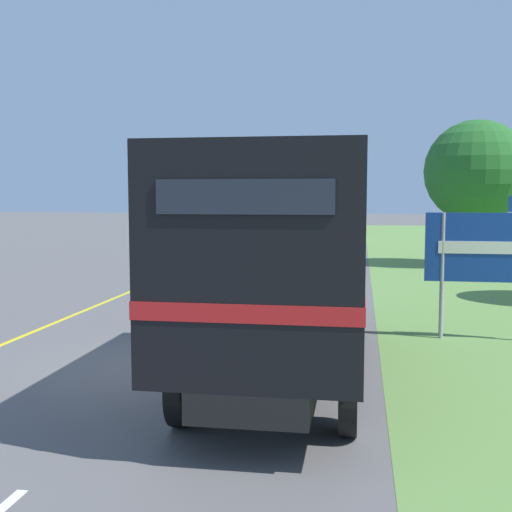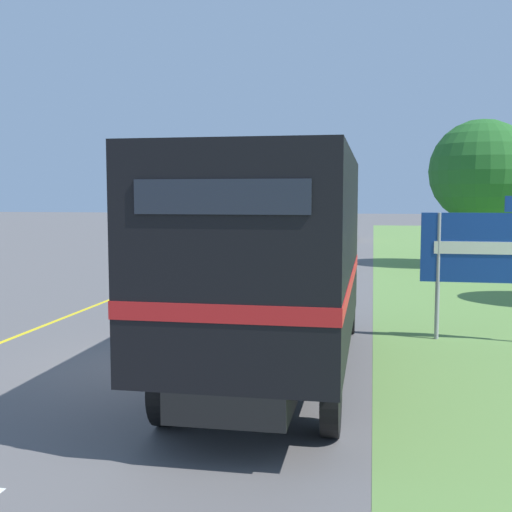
{
  "view_description": "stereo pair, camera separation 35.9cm",
  "coord_description": "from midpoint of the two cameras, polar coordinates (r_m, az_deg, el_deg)",
  "views": [
    {
      "loc": [
        3.32,
        -10.5,
        2.95
      ],
      "look_at": [
        0.3,
        7.97,
        1.2
      ],
      "focal_mm": 45.0,
      "sensor_mm": 36.0,
      "label": 1
    },
    {
      "loc": [
        3.67,
        -10.44,
        2.95
      ],
      "look_at": [
        0.3,
        7.97,
        1.2
      ],
      "focal_mm": 45.0,
      "sensor_mm": 36.0,
      "label": 2
    }
  ],
  "objects": [
    {
      "name": "centre_dash_mid_a",
      "position": [
        18.19,
        -0.84,
        -3.98
      ],
      "size": [
        0.12,
        2.6,
        0.01
      ],
      "primitive_type": "cube",
      "color": "white",
      "rests_on": "ground"
    },
    {
      "name": "roadside_tree_mid",
      "position": [
        28.6,
        19.74,
        7.09
      ],
      "size": [
        4.31,
        4.31,
        6.14
      ],
      "color": "brown",
      "rests_on": "ground"
    },
    {
      "name": "horse_trailer_truck",
      "position": [
        10.32,
        2.8,
        -0.04
      ],
      "size": [
        2.49,
        8.17,
        3.55
      ],
      "color": "black",
      "rests_on": "ground"
    },
    {
      "name": "edge_line_yellow",
      "position": [
        31.54,
        -2.85,
        -0.03
      ],
      "size": [
        0.12,
        71.14,
        0.01
      ],
      "primitive_type": "cube",
      "color": "yellow",
      "rests_on": "ground"
    },
    {
      "name": "centre_dash_farthest",
      "position": [
        37.68,
        5.02,
        0.83
      ],
      "size": [
        0.12,
        2.6,
        0.01
      ],
      "primitive_type": "cube",
      "color": "white",
      "rests_on": "ground"
    },
    {
      "name": "lead_car_white_ahead",
      "position": [
        56.37,
        5.06,
        3.28
      ],
      "size": [
        1.8,
        4.38,
        1.86
      ],
      "color": "black",
      "rests_on": "ground"
    },
    {
      "name": "lead_car_white",
      "position": [
        26.94,
        -0.76,
        1.17
      ],
      "size": [
        1.8,
        4.5,
        1.97
      ],
      "color": "black",
      "rests_on": "ground"
    },
    {
      "name": "ground_plane",
      "position": [
        11.42,
        -7.91,
        -9.67
      ],
      "size": [
        200.0,
        200.0,
        0.0
      ],
      "primitive_type": "plane",
      "color": "#5B5959"
    },
    {
      "name": "centre_dash_near",
      "position": [
        11.92,
        -7.1,
        -9.01
      ],
      "size": [
        0.12,
        2.6,
        0.01
      ],
      "primitive_type": "cube",
      "color": "white",
      "rests_on": "ground"
    },
    {
      "name": "highway_sign",
      "position": [
        13.81,
        20.26,
        0.49
      ],
      "size": [
        2.38,
        0.09,
        2.96
      ],
      "color": "#9E9EA3",
      "rests_on": "ground"
    },
    {
      "name": "centre_dash_far",
      "position": [
        31.14,
        3.89,
        -0.1
      ],
      "size": [
        0.12,
        2.6,
        0.01
      ],
      "primitive_type": "cube",
      "color": "white",
      "rests_on": "ground"
    },
    {
      "name": "centre_dash_mid_b",
      "position": [
        24.63,
        2.15,
        -1.53
      ],
      "size": [
        0.12,
        2.6,
        0.01
      ],
      "primitive_type": "cube",
      "color": "white",
      "rests_on": "ground"
    },
    {
      "name": "lead_car_silver_ahead",
      "position": [
        43.74,
        7.96,
        2.73
      ],
      "size": [
        1.8,
        4.61,
        1.99
      ],
      "color": "black",
      "rests_on": "ground"
    }
  ]
}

